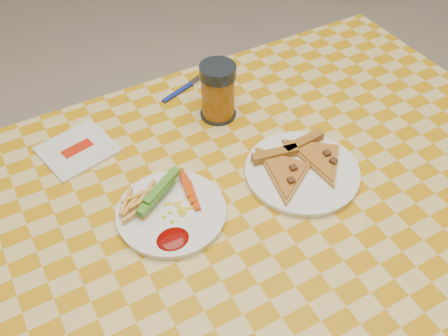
# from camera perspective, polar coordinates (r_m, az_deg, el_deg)

# --- Properties ---
(table) EXTENTS (1.28, 0.88, 0.76)m
(table) POSITION_cam_1_polar(r_m,az_deg,el_deg) (1.04, 3.35, -5.50)
(table) COLOR silver
(table) RESTS_ON ground
(plate_left) EXTENTS (0.22, 0.22, 0.01)m
(plate_left) POSITION_cam_1_polar(r_m,az_deg,el_deg) (0.94, -6.02, -5.19)
(plate_left) COLOR white
(plate_left) RESTS_ON table
(plate_right) EXTENTS (0.29, 0.29, 0.01)m
(plate_right) POSITION_cam_1_polar(r_m,az_deg,el_deg) (1.02, 8.89, -0.53)
(plate_right) COLOR white
(plate_right) RESTS_ON table
(fries_veggies) EXTENTS (0.18, 0.17, 0.04)m
(fries_veggies) POSITION_cam_1_polar(r_m,az_deg,el_deg) (0.94, -6.97, -4.09)
(fries_veggies) COLOR #E9AC4A
(fries_veggies) RESTS_ON plate_left
(pizza_slices) EXTENTS (0.23, 0.21, 0.02)m
(pizza_slices) POSITION_cam_1_polar(r_m,az_deg,el_deg) (1.02, 8.65, 0.61)
(pizza_slices) COLOR #B57437
(pizza_slices) RESTS_ON plate_right
(drink_glass) EXTENTS (0.08, 0.08, 0.13)m
(drink_glass) POSITION_cam_1_polar(r_m,az_deg,el_deg) (1.11, -0.70, 8.69)
(drink_glass) COLOR black
(drink_glass) RESTS_ON table
(napkin) EXTENTS (0.17, 0.16, 0.01)m
(napkin) POSITION_cam_1_polar(r_m,az_deg,el_deg) (1.10, -16.39, 2.03)
(napkin) COLOR silver
(napkin) RESTS_ON table
(fork) EXTENTS (0.13, 0.06, 0.01)m
(fork) POSITION_cam_1_polar(r_m,az_deg,el_deg) (1.22, -4.61, 9.06)
(fork) COLOR navy
(fork) RESTS_ON table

